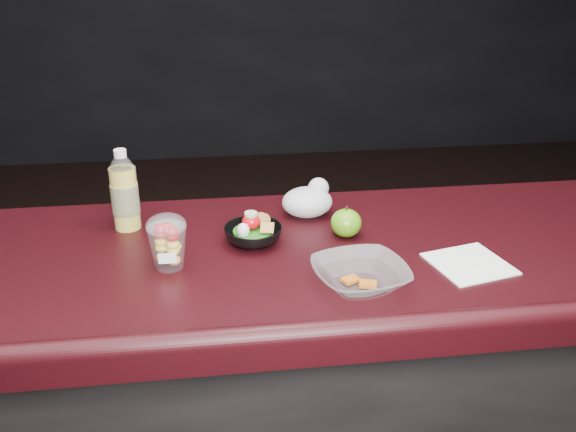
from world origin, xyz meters
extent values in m
cube|color=black|center=(0.00, 0.30, 0.49)|extent=(4.00, 0.65, 0.98)
cube|color=black|center=(0.00, 0.30, 1.00)|extent=(4.06, 0.71, 0.04)
cylinder|color=yellow|center=(-0.31, 0.49, 1.10)|extent=(0.06, 0.06, 0.16)
cylinder|color=white|center=(-0.31, 0.49, 1.10)|extent=(0.07, 0.07, 0.16)
cone|color=white|center=(-0.31, 0.49, 1.19)|extent=(0.06, 0.06, 0.03)
cylinder|color=white|center=(-0.31, 0.49, 1.22)|extent=(0.03, 0.03, 0.02)
cylinder|color=#072D99|center=(-0.31, 0.49, 1.10)|extent=(0.07, 0.07, 0.07)
ellipsoid|color=white|center=(-0.20, 0.27, 1.12)|extent=(0.09, 0.09, 0.05)
ellipsoid|color=#37780D|center=(0.22, 0.37, 1.05)|extent=(0.08, 0.08, 0.07)
cylinder|color=black|center=(0.22, 0.37, 1.09)|extent=(0.01, 0.01, 0.01)
ellipsoid|color=silver|center=(0.15, 0.50, 1.06)|extent=(0.13, 0.11, 0.08)
sphere|color=silver|center=(0.18, 0.52, 1.09)|extent=(0.06, 0.06, 0.06)
imported|color=black|center=(0.00, 0.36, 1.04)|extent=(0.18, 0.18, 0.04)
cylinder|color=#0F470C|center=(0.00, 0.36, 1.05)|extent=(0.10, 0.10, 0.01)
ellipsoid|color=red|center=(-0.01, 0.37, 1.07)|extent=(0.05, 0.05, 0.04)
cylinder|color=beige|center=(-0.01, 0.37, 1.09)|extent=(0.03, 0.03, 0.01)
ellipsoid|color=white|center=(-0.03, 0.34, 1.06)|extent=(0.03, 0.03, 0.04)
imported|color=silver|center=(0.20, 0.13, 1.04)|extent=(0.23, 0.23, 0.05)
cube|color=#990F0C|center=(0.19, 0.14, 1.03)|extent=(0.04, 0.04, 0.01)
cube|color=#990F0C|center=(0.22, 0.12, 1.03)|extent=(0.04, 0.04, 0.01)
cube|color=white|center=(0.47, 0.19, 1.02)|extent=(0.19, 0.19, 0.00)
camera|label=1|loc=(-0.10, -1.01, 1.71)|focal=40.00mm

